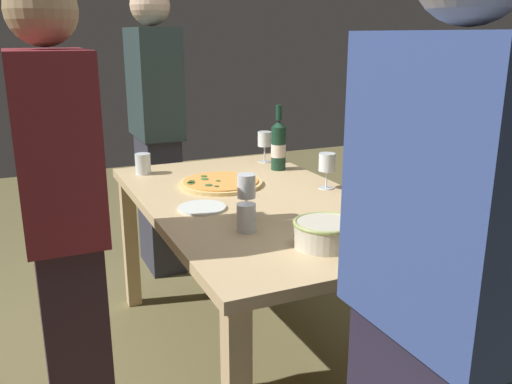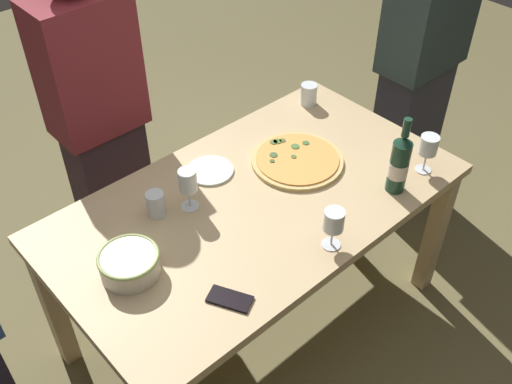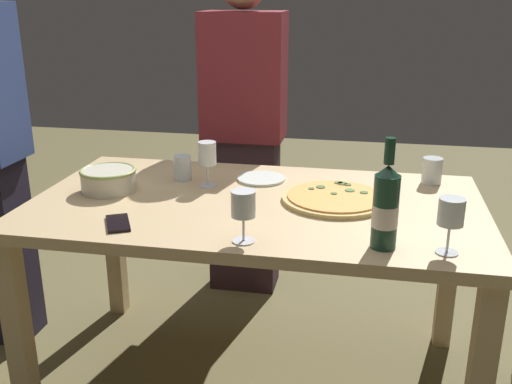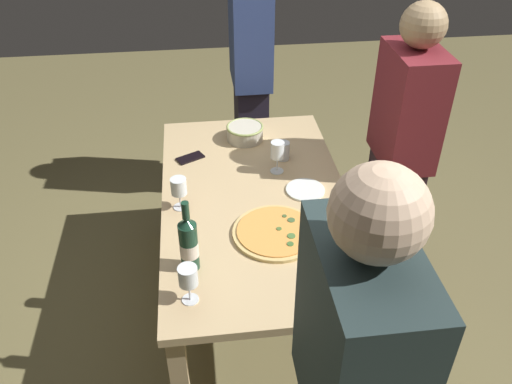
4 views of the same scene
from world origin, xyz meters
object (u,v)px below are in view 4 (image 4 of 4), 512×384
Objects in this scene: pizza at (276,232)px; wine_bottle at (189,244)px; wine_glass_far_left at (188,278)px; cup_ceramic at (283,151)px; dining_table at (256,213)px; serving_bowl at (245,132)px; cup_amber at (361,277)px; wine_glass_by_bottle at (277,152)px; wine_glass_near_pizza at (179,188)px; cell_phone at (190,158)px; person_guest_left at (251,78)px; side_plate at (305,190)px; person_guest_right at (400,154)px.

wine_bottle reaches higher than pizza.
cup_ceramic is at bearing 151.59° from wine_glass_far_left.
wine_glass_far_left reaches higher than dining_table.
serving_bowl is (-0.84, -0.05, 0.04)m from pizza.
serving_bowl is 1.23m from wine_glass_far_left.
wine_bottle reaches higher than cup_amber.
wine_bottle is 1.90× the size of wine_glass_by_bottle.
wine_glass_near_pizza reaches higher than cell_phone.
wine_glass_by_bottle is at bearing 6.65° from person_guest_left.
wine_glass_far_left is at bearing 3.00° from wine_glass_near_pizza.
wine_bottle is 0.68m from cup_amber.
pizza reaches higher than side_plate.
wine_bottle reaches higher than cell_phone.
cup_amber is at bearing 89.14° from wine_glass_far_left.
pizza is at bearing 131.85° from wine_glass_far_left.
cup_ceramic is 0.06× the size of person_guest_right.
serving_bowl is at bearing 148.30° from wine_glass_near_pizza.
person_guest_left is (-1.48, 0.06, 0.08)m from pizza.
cell_phone is (-0.67, -0.36, -0.01)m from pizza.
serving_bowl is at bearing -155.90° from side_plate.
wine_glass_far_left is 1.02m from cell_phone.
wine_bottle is 1.70m from person_guest_left.
wine_glass_far_left is at bearing -48.15° from pizza.
side_plate is (-0.06, 0.61, -0.11)m from wine_glass_near_pizza.
dining_table is 1.22m from person_guest_left.
wine_glass_far_left is (0.18, -0.01, -0.01)m from wine_bottle.
wine_bottle is at bearing -28.38° from cell_phone.
pizza is 0.76m from cell_phone.
dining_table is 9.98× the size of wine_glass_near_pizza.
wine_glass_by_bottle is (-0.25, 0.50, 0.01)m from wine_glass_near_pizza.
wine_glass_by_bottle is (-0.49, 0.08, 0.11)m from pizza.
wine_glass_near_pizza is 1.11× the size of cell_phone.
serving_bowl is 1.09× the size of side_plate.
wine_glass_far_left is 0.66m from cup_amber.
wine_glass_near_pizza is (0.59, -0.37, 0.06)m from serving_bowl.
cup_ceramic is (-0.77, 0.51, -0.08)m from wine_bottle.
cup_ceramic is (-0.96, -0.14, -0.00)m from cup_amber.
side_plate is (-0.47, 0.57, -0.12)m from wine_bottle.
dining_table is at bearing 95.07° from wine_glass_near_pizza.
wine_bottle is 1.72× the size of side_plate.
person_guest_left is at bearing -173.53° from side_plate.
person_guest_right reaches higher than wine_bottle.
cup_amber is at bearing 7.12° from side_plate.
wine_glass_by_bottle is 0.87m from cup_amber.
wine_glass_near_pizza is 0.10× the size of person_guest_right.
side_plate is (-0.65, 0.58, -0.11)m from wine_glass_far_left.
side_plate is at bearing 129.41° from wine_bottle.
cup_ceramic is at bearing 150.71° from dining_table.
wine_glass_far_left is 1.39m from person_guest_right.
pizza is at bearing 18.79° from person_guest_right.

